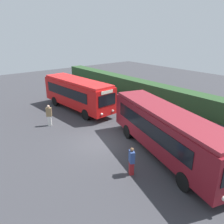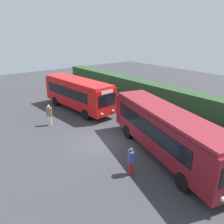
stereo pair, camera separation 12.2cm
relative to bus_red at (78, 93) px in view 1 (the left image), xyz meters
The scene contains 7 objects.
ground_plane 7.83m from the bus_red, 18.92° to the right, with size 64.00×64.00×0.00m, color #38383D.
bus_red is the anchor object (origin of this frame).
bus_maroon 11.18m from the bus_red, ahead, with size 10.62×5.19×3.08m.
person_left 4.50m from the bus_red, 63.60° to the right, with size 0.46×0.51×1.82m.
person_center 11.84m from the bus_red, 16.32° to the right, with size 0.51×0.43×1.67m.
person_right 11.83m from the bus_red, 12.16° to the left, with size 0.36×0.51×1.89m.
hedge_row 11.11m from the bus_red, 49.41° to the left, with size 44.00×1.78×1.93m, color #294926.
Camera 1 is at (11.96, -8.48, 7.68)m, focal length 36.55 mm.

